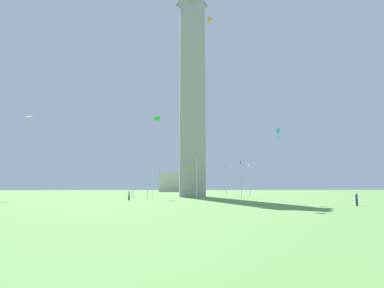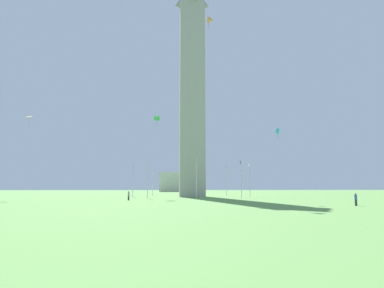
{
  "view_description": "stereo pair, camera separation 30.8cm",
  "coord_description": "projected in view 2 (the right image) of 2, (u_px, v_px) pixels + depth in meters",
  "views": [
    {
      "loc": [
        -81.39,
        5.3,
        2.51
      ],
      "look_at": [
        0.0,
        0.0,
        12.45
      ],
      "focal_mm": 32.23,
      "sensor_mm": 36.0,
      "label": 1
    },
    {
      "loc": [
        -81.41,
        4.99,
        2.51
      ],
      "look_at": [
        0.0,
        0.0,
        12.45
      ],
      "focal_mm": 32.23,
      "sensor_mm": 36.0,
      "label": 2
    }
  ],
  "objects": [
    {
      "name": "ground_plane",
      "position": [
        192.0,
        197.0,
        80.66
      ],
      "size": [
        260.0,
        260.0,
        0.0
      ],
      "primitive_type": "plane",
      "color": "#609347"
    },
    {
      "name": "obelisk_monument",
      "position": [
        192.0,
        85.0,
        83.92
      ],
      "size": [
        5.92,
        5.92,
        53.81
      ],
      "color": "#A8A399",
      "rests_on": "ground"
    },
    {
      "name": "flagpole_n",
      "position": [
        189.0,
        179.0,
        94.93
      ],
      "size": [
        1.12,
        0.14,
        7.96
      ],
      "color": "silver",
      "rests_on": "ground"
    },
    {
      "name": "flagpole_ne",
      "position": [
        153.0,
        179.0,
        90.33
      ],
      "size": [
        1.12,
        0.14,
        7.96
      ],
      "color": "silver",
      "rests_on": "ground"
    },
    {
      "name": "flagpole_e",
      "position": [
        133.0,
        178.0,
        80.41
      ],
      "size": [
        1.12,
        0.14,
        7.96
      ],
      "color": "silver",
      "rests_on": "ground"
    },
    {
      "name": "flagpole_se",
      "position": [
        148.0,
        177.0,
        70.98
      ],
      "size": [
        1.12,
        0.14,
        7.96
      ],
      "color": "silver",
      "rests_on": "ground"
    },
    {
      "name": "flagpole_s",
      "position": [
        196.0,
        176.0,
        67.57
      ],
      "size": [
        1.12,
        0.14,
        7.96
      ],
      "color": "silver",
      "rests_on": "ground"
    },
    {
      "name": "flagpole_sw",
      "position": [
        241.0,
        177.0,
        72.17
      ],
      "size": [
        1.12,
        0.14,
        7.96
      ],
      "color": "silver",
      "rests_on": "ground"
    },
    {
      "name": "flagpole_w",
      "position": [
        250.0,
        178.0,
        82.09
      ],
      "size": [
        1.12,
        0.14,
        7.96
      ],
      "color": "silver",
      "rests_on": "ground"
    },
    {
      "name": "flagpole_nw",
      "position": [
        226.0,
        179.0,
        91.52
      ],
      "size": [
        1.12,
        0.14,
        7.96
      ],
      "color": "silver",
      "rests_on": "ground"
    },
    {
      "name": "person_blue_shirt",
      "position": [
        356.0,
        199.0,
        43.75
      ],
      "size": [
        0.32,
        0.32,
        1.65
      ],
      "rotation": [
        0.0,
        0.0,
        0.18
      ],
      "color": "#2D2D38",
      "rests_on": "ground"
    },
    {
      "name": "person_gray_shirt",
      "position": [
        129.0,
        196.0,
        60.87
      ],
      "size": [
        0.32,
        0.32,
        1.59
      ],
      "rotation": [
        0.0,
        0.0,
        -0.9
      ],
      "color": "#2D2D38",
      "rests_on": "ground"
    },
    {
      "name": "kite_green_diamond",
      "position": [
        157.0,
        119.0,
        74.92
      ],
      "size": [
        1.25,
        1.41,
        2.13
      ],
      "color": "green"
    },
    {
      "name": "kite_cyan_box",
      "position": [
        278.0,
        131.0,
        53.14
      ],
      "size": [
        0.79,
        0.72,
        1.53
      ],
      "color": "#33C6D1"
    },
    {
      "name": "kite_yellow_diamond",
      "position": [
        29.0,
        117.0,
        69.58
      ],
      "size": [
        1.59,
        1.63,
        2.04
      ],
      "color": "yellow"
    },
    {
      "name": "kite_orange_delta",
      "position": [
        209.0,
        21.0,
        65.72
      ],
      "size": [
        1.96,
        1.93,
        2.45
      ],
      "color": "orange"
    },
    {
      "name": "distant_building",
      "position": [
        176.0,
        182.0,
        162.86
      ],
      "size": [
        28.73,
        15.16,
        8.44
      ],
      "color": "beige",
      "rests_on": "ground"
    }
  ]
}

